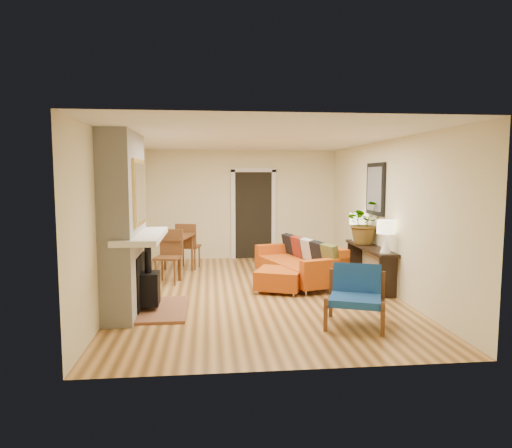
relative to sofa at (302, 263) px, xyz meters
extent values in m
plane|color=tan|center=(-0.91, -0.65, -0.36)|extent=(6.50, 6.50, 0.00)
plane|color=white|center=(-0.91, -0.65, 2.24)|extent=(6.50, 6.50, 0.00)
plane|color=#F0E5BC|center=(-0.91, 2.60, 0.94)|extent=(4.50, 0.00, 4.50)
plane|color=#F0E5BC|center=(-0.91, -3.90, 0.94)|extent=(4.50, 0.00, 4.50)
plane|color=#F0E5BC|center=(-3.16, -0.65, 0.94)|extent=(0.00, 6.50, 6.50)
plane|color=#F0E5BC|center=(1.34, -0.65, 0.94)|extent=(0.00, 6.50, 6.50)
cube|color=black|center=(-0.66, 2.57, 0.69)|extent=(0.88, 0.06, 2.10)
cube|color=white|center=(-1.15, 2.56, 0.69)|extent=(0.10, 0.08, 2.18)
cube|color=white|center=(-0.17, 2.56, 0.69)|extent=(0.10, 0.08, 2.18)
cube|color=white|center=(-0.66, 2.56, 1.77)|extent=(1.08, 0.08, 0.10)
cube|color=black|center=(1.31, -0.25, 1.39)|extent=(0.04, 0.85, 0.95)
cube|color=slate|center=(1.28, -0.25, 1.39)|extent=(0.01, 0.70, 0.80)
cube|color=black|center=(-3.12, -0.30, 1.06)|extent=(0.06, 0.95, 0.02)
cube|color=black|center=(-3.12, -0.30, 1.36)|extent=(0.06, 0.95, 0.02)
cube|color=white|center=(-2.95, -1.65, 1.50)|extent=(0.42, 1.50, 1.48)
cube|color=white|center=(-2.95, -1.65, 0.20)|extent=(0.42, 1.50, 1.12)
cube|color=white|center=(-2.70, -1.65, 0.76)|extent=(0.60, 1.68, 0.08)
cube|color=black|center=(-2.74, -1.65, 0.09)|extent=(0.03, 0.72, 0.78)
cube|color=brown|center=(-2.44, -1.65, -0.34)|extent=(0.75, 1.30, 0.04)
cube|color=black|center=(-2.62, -1.65, -0.02)|extent=(0.30, 0.36, 0.48)
cylinder|color=black|center=(-2.62, -1.65, 0.42)|extent=(0.10, 0.10, 0.40)
cube|color=gold|center=(-2.73, -1.65, 1.39)|extent=(0.04, 0.95, 0.95)
cube|color=silver|center=(-2.71, -1.65, 1.39)|extent=(0.01, 0.82, 0.82)
cylinder|color=silver|center=(-0.13, -1.00, -0.31)|extent=(0.05, 0.05, 0.10)
cylinder|color=silver|center=(0.52, -0.79, -0.31)|extent=(0.05, 0.05, 0.10)
cylinder|color=silver|center=(-0.68, 0.75, -0.31)|extent=(0.05, 0.05, 0.10)
cylinder|color=silver|center=(-0.02, 0.95, -0.31)|extent=(0.05, 0.05, 0.10)
cube|color=#B85F11|center=(-0.08, -0.02, -0.11)|extent=(1.46, 2.23, 0.29)
cube|color=#B85F11|center=(0.25, 0.08, 0.21)|extent=(0.80, 2.03, 0.34)
cube|color=#B85F11|center=(0.20, -0.92, 0.13)|extent=(0.90, 0.43, 0.20)
cube|color=#B85F11|center=(-0.36, 0.88, 0.13)|extent=(0.90, 0.43, 0.20)
cube|color=brown|center=(0.35, -0.71, 0.25)|extent=(0.31, 0.43, 0.41)
cube|color=black|center=(0.24, -0.34, 0.25)|extent=(0.31, 0.43, 0.41)
cube|color=#B4B5AF|center=(0.12, 0.04, 0.25)|extent=(0.31, 0.43, 0.41)
cube|color=maroon|center=(0.02, 0.37, 0.25)|extent=(0.31, 0.43, 0.41)
cube|color=black|center=(-0.10, 0.74, 0.25)|extent=(0.31, 0.43, 0.41)
cylinder|color=silver|center=(-0.92, -0.84, -0.33)|extent=(0.05, 0.05, 0.06)
cylinder|color=silver|center=(-0.35, -1.06, -0.33)|extent=(0.05, 0.05, 0.06)
cylinder|color=silver|center=(-0.70, -0.27, -0.33)|extent=(0.05, 0.05, 0.06)
cylinder|color=silver|center=(-0.13, -0.49, -0.33)|extent=(0.05, 0.05, 0.06)
cube|color=#B85F11|center=(-0.53, -0.67, -0.14)|extent=(0.97, 0.97, 0.32)
cube|color=brown|center=(-0.14, -2.47, -0.06)|extent=(0.31, 0.71, 0.05)
cube|color=brown|center=(-0.26, -2.77, -0.14)|extent=(0.06, 0.06, 0.43)
cube|color=brown|center=(-0.03, -2.17, -0.01)|extent=(0.06, 0.06, 0.69)
cube|color=brown|center=(0.52, -2.73, -0.06)|extent=(0.31, 0.71, 0.05)
cube|color=brown|center=(0.40, -3.03, -0.14)|extent=(0.06, 0.06, 0.43)
cube|color=brown|center=(0.63, -2.42, -0.01)|extent=(0.06, 0.06, 0.69)
cube|color=#1A429D|center=(0.19, -2.60, 0.00)|extent=(0.82, 0.80, 0.10)
cube|color=#1A429D|center=(0.29, -2.32, 0.23)|extent=(0.66, 0.39, 0.40)
cube|color=brown|center=(-2.49, 0.83, 0.43)|extent=(0.97, 1.21, 0.04)
cylinder|color=brown|center=(-2.89, 0.46, 0.03)|extent=(0.06, 0.06, 0.76)
cylinder|color=brown|center=(-2.31, 0.32, 0.03)|extent=(0.06, 0.06, 0.76)
cylinder|color=brown|center=(-2.67, 1.34, 0.03)|extent=(0.06, 0.06, 0.76)
cylinder|color=brown|center=(-2.09, 1.20, 0.03)|extent=(0.06, 0.06, 0.76)
cube|color=brown|center=(-2.50, 0.12, 0.12)|extent=(0.54, 0.54, 0.04)
cube|color=brown|center=(-2.45, 0.33, 0.39)|extent=(0.44, 0.15, 0.49)
cylinder|color=brown|center=(-2.71, -0.01, -0.12)|extent=(0.04, 0.04, 0.47)
cylinder|color=brown|center=(-2.36, -0.10, -0.12)|extent=(0.04, 0.04, 0.47)
cylinder|color=brown|center=(-2.63, 0.34, -0.12)|extent=(0.04, 0.04, 0.47)
cylinder|color=brown|center=(-2.28, 0.25, -0.12)|extent=(0.04, 0.04, 0.47)
cube|color=brown|center=(-2.17, 1.46, 0.12)|extent=(0.54, 0.54, 0.04)
cube|color=brown|center=(-2.22, 1.26, 0.39)|extent=(0.44, 0.15, 0.49)
cylinder|color=brown|center=(-2.39, 1.33, -0.12)|extent=(0.04, 0.04, 0.47)
cylinder|color=brown|center=(-2.04, 1.25, -0.12)|extent=(0.04, 0.04, 0.47)
cylinder|color=brown|center=(-2.30, 1.68, -0.12)|extent=(0.04, 0.04, 0.47)
cylinder|color=brown|center=(-1.95, 1.60, -0.12)|extent=(0.04, 0.04, 0.47)
cube|color=black|center=(1.16, -0.46, 0.34)|extent=(0.34, 1.85, 0.05)
cube|color=black|center=(1.16, -1.31, -0.02)|extent=(0.30, 0.04, 0.68)
cube|color=black|center=(1.16, 0.39, -0.02)|extent=(0.30, 0.04, 0.68)
cone|color=white|center=(1.16, -1.17, 0.52)|extent=(0.18, 0.18, 0.30)
cylinder|color=white|center=(1.16, -1.17, 0.70)|extent=(0.03, 0.03, 0.06)
cylinder|color=#FFEABF|center=(1.16, -1.17, 0.80)|extent=(0.30, 0.30, 0.22)
cone|color=white|center=(1.16, 0.30, 0.52)|extent=(0.18, 0.18, 0.30)
cylinder|color=white|center=(1.16, 0.30, 0.70)|extent=(0.03, 0.03, 0.06)
cylinder|color=#FFEABF|center=(1.16, 0.30, 0.80)|extent=(0.30, 0.30, 0.22)
imported|color=#1E5919|center=(1.15, -0.17, 0.77)|extent=(0.81, 0.73, 0.81)
camera|label=1|loc=(-1.73, -8.33, 1.63)|focal=32.00mm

